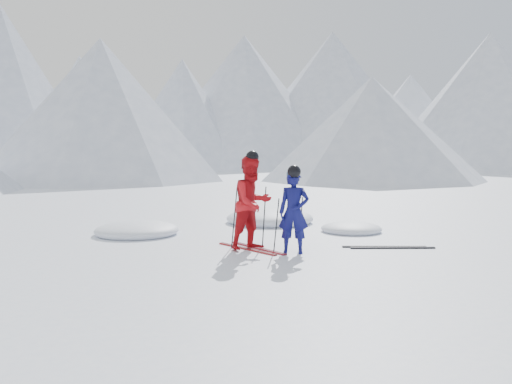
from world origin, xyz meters
name	(u,v)px	position (x,y,z in m)	size (l,w,h in m)	color
ground	(355,243)	(0.00, 0.00, 0.00)	(160.00, 160.00, 0.00)	white
mountain_range	(214,93)	(5.71, 35.31, 6.72)	(106.15, 62.94, 15.53)	#B2BCD1
skier_blue	(294,212)	(-1.67, -0.64, 0.79)	(0.58, 0.38, 1.58)	#0D0E51
skier_red	(252,203)	(-2.30, 0.00, 0.93)	(0.90, 0.70, 1.85)	red
pole_blue_left	(276,226)	(-1.97, -0.49, 0.53)	(0.02, 0.02, 1.05)	black
pole_blue_right	(301,224)	(-1.42, -0.39, 0.53)	(0.02, 0.02, 1.05)	black
pole_red_left	(234,218)	(-2.60, 0.25, 0.62)	(0.02, 0.02, 1.23)	black
pole_red_right	(264,217)	(-2.00, 0.15, 0.62)	(0.02, 0.02, 1.23)	black
ski_worn_left	(247,249)	(-2.42, 0.00, 0.01)	(0.09, 1.70, 0.03)	black
ski_worn_right	(258,248)	(-2.18, 0.00, 0.01)	(0.09, 1.70, 0.03)	black
ski_loose_a	(384,247)	(0.30, -0.67, 0.01)	(0.09, 1.70, 0.03)	black
ski_loose_b	(393,248)	(0.40, -0.82, 0.01)	(0.09, 1.70, 0.03)	black
snow_lumps	(242,227)	(-1.62, 2.98, 0.00)	(6.66, 4.04, 0.52)	white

